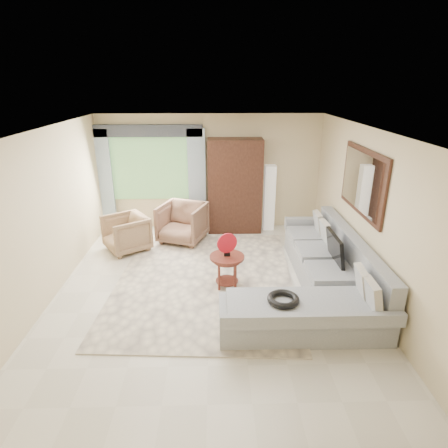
{
  "coord_description": "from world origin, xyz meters",
  "views": [
    {
      "loc": [
        0.1,
        -5.4,
        3.25
      ],
      "look_at": [
        0.25,
        0.35,
        1.05
      ],
      "focal_mm": 30.0,
      "sensor_mm": 36.0,
      "label": 1
    }
  ],
  "objects_px": {
    "tv_screen": "(335,248)",
    "potted_plant": "(124,224)",
    "coffee_table": "(227,271)",
    "sectional_sofa": "(321,280)",
    "armchair_right": "(182,223)",
    "floor_lamp": "(269,198)",
    "armchair_left": "(126,233)",
    "armoire": "(235,186)"
  },
  "relations": [
    {
      "from": "tv_screen",
      "to": "potted_plant",
      "type": "xyz_separation_m",
      "value": [
        -4.0,
        2.42,
        -0.46
      ]
    },
    {
      "from": "potted_plant",
      "to": "coffee_table",
      "type": "bearing_deg",
      "value": -46.54
    },
    {
      "from": "coffee_table",
      "to": "sectional_sofa",
      "type": "bearing_deg",
      "value": -11.57
    },
    {
      "from": "coffee_table",
      "to": "armchair_right",
      "type": "bearing_deg",
      "value": 114.36
    },
    {
      "from": "armchair_right",
      "to": "floor_lamp",
      "type": "distance_m",
      "value": 2.09
    },
    {
      "from": "coffee_table",
      "to": "armchair_right",
      "type": "xyz_separation_m",
      "value": [
        -0.89,
        1.97,
        0.12
      ]
    },
    {
      "from": "armchair_left",
      "to": "armoire",
      "type": "xyz_separation_m",
      "value": [
        2.25,
        1.07,
        0.68
      ]
    },
    {
      "from": "sectional_sofa",
      "to": "floor_lamp",
      "type": "bearing_deg",
      "value": 98.33
    },
    {
      "from": "sectional_sofa",
      "to": "armoire",
      "type": "xyz_separation_m",
      "value": [
        -1.23,
        2.9,
        0.77
      ]
    },
    {
      "from": "armchair_right",
      "to": "potted_plant",
      "type": "height_order",
      "value": "armchair_right"
    },
    {
      "from": "coffee_table",
      "to": "armoire",
      "type": "xyz_separation_m",
      "value": [
        0.26,
        2.59,
        0.75
      ]
    },
    {
      "from": "floor_lamp",
      "to": "armchair_left",
      "type": "bearing_deg",
      "value": -159.69
    },
    {
      "from": "tv_screen",
      "to": "coffee_table",
      "type": "bearing_deg",
      "value": 178.29
    },
    {
      "from": "coffee_table",
      "to": "floor_lamp",
      "type": "relative_size",
      "value": 0.38
    },
    {
      "from": "potted_plant",
      "to": "armchair_right",
      "type": "bearing_deg",
      "value": -16.42
    },
    {
      "from": "tv_screen",
      "to": "potted_plant",
      "type": "height_order",
      "value": "tv_screen"
    },
    {
      "from": "armchair_right",
      "to": "sectional_sofa",
      "type": "bearing_deg",
      "value": -23.79
    },
    {
      "from": "coffee_table",
      "to": "armchair_left",
      "type": "distance_m",
      "value": 2.51
    },
    {
      "from": "potted_plant",
      "to": "floor_lamp",
      "type": "bearing_deg",
      "value": 4.98
    },
    {
      "from": "tv_screen",
      "to": "armoire",
      "type": "distance_m",
      "value": 3.06
    },
    {
      "from": "potted_plant",
      "to": "tv_screen",
      "type": "bearing_deg",
      "value": -31.17
    },
    {
      "from": "armchair_right",
      "to": "armoire",
      "type": "bearing_deg",
      "value": 48.51
    },
    {
      "from": "sectional_sofa",
      "to": "armchair_left",
      "type": "bearing_deg",
      "value": 152.31
    },
    {
      "from": "armoire",
      "to": "sectional_sofa",
      "type": "bearing_deg",
      "value": -66.94
    },
    {
      "from": "armoire",
      "to": "armchair_right",
      "type": "bearing_deg",
      "value": -151.37
    },
    {
      "from": "coffee_table",
      "to": "armchair_left",
      "type": "relative_size",
      "value": 0.71
    },
    {
      "from": "tv_screen",
      "to": "armoire",
      "type": "relative_size",
      "value": 0.35
    },
    {
      "from": "floor_lamp",
      "to": "sectional_sofa",
      "type": "bearing_deg",
      "value": -81.67
    },
    {
      "from": "floor_lamp",
      "to": "potted_plant",
      "type": "bearing_deg",
      "value": -175.02
    },
    {
      "from": "armchair_left",
      "to": "floor_lamp",
      "type": "distance_m",
      "value": 3.28
    },
    {
      "from": "armchair_left",
      "to": "armoire",
      "type": "distance_m",
      "value": 2.58
    },
    {
      "from": "armchair_left",
      "to": "sectional_sofa",
      "type": "bearing_deg",
      "value": 27.83
    },
    {
      "from": "tv_screen",
      "to": "armoire",
      "type": "bearing_deg",
      "value": 119.56
    },
    {
      "from": "coffee_table",
      "to": "armoire",
      "type": "bearing_deg",
      "value": 84.37
    },
    {
      "from": "armchair_right",
      "to": "armoire",
      "type": "distance_m",
      "value": 1.45
    },
    {
      "from": "sectional_sofa",
      "to": "tv_screen",
      "type": "height_order",
      "value": "tv_screen"
    },
    {
      "from": "armchair_right",
      "to": "tv_screen",
      "type": "bearing_deg",
      "value": -17.46
    },
    {
      "from": "sectional_sofa",
      "to": "armchair_left",
      "type": "height_order",
      "value": "sectional_sofa"
    },
    {
      "from": "coffee_table",
      "to": "armchair_left",
      "type": "bearing_deg",
      "value": 142.63
    },
    {
      "from": "sectional_sofa",
      "to": "armchair_left",
      "type": "xyz_separation_m",
      "value": [
        -3.48,
        1.83,
        0.08
      ]
    },
    {
      "from": "tv_screen",
      "to": "coffee_table",
      "type": "xyz_separation_m",
      "value": [
        -1.76,
        0.05,
        -0.42
      ]
    },
    {
      "from": "coffee_table",
      "to": "armchair_left",
      "type": "height_order",
      "value": "armchair_left"
    }
  ]
}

